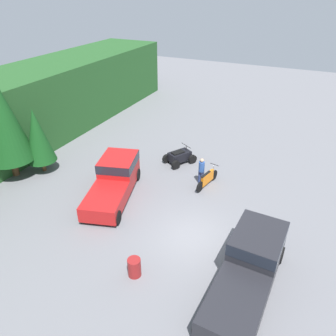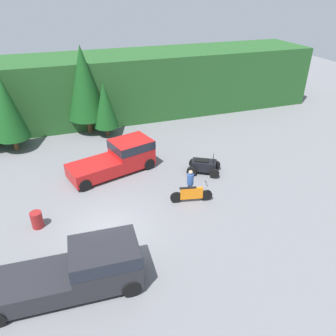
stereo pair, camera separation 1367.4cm
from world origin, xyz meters
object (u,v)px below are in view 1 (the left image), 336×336
at_px(pickup_truck_second, 251,263).
at_px(steel_barrel, 134,267).
at_px(rider_person, 201,170).
at_px(dirt_bike, 207,179).
at_px(quad_atv, 180,157).
at_px(pickup_truck_red, 115,178).

bearing_deg(pickup_truck_second, steel_barrel, 114.39).
xyz_separation_m(pickup_truck_second, rider_person, (6.46, 4.49, -0.05)).
bearing_deg(rider_person, steel_barrel, -177.38).
xyz_separation_m(dirt_bike, steel_barrel, (-8.14, 0.50, -0.04)).
xyz_separation_m(dirt_bike, rider_person, (0.09, 0.44, 0.47)).
height_order(quad_atv, rider_person, rider_person).
height_order(pickup_truck_second, rider_person, pickup_truck_second).
bearing_deg(pickup_truck_red, rider_person, -70.30).
relative_size(rider_person, steel_barrel, 2.00).
bearing_deg(steel_barrel, quad_atv, 12.36).
bearing_deg(dirt_bike, rider_person, 90.31).
bearing_deg(dirt_bike, pickup_truck_second, -135.74).
height_order(pickup_truck_second, dirt_bike, pickup_truck_second).
bearing_deg(quad_atv, pickup_truck_red, -171.99).
bearing_deg(pickup_truck_red, steel_barrel, -156.28).
bearing_deg(dirt_bike, quad_atv, 65.63).
xyz_separation_m(rider_person, steel_barrel, (-8.23, 0.06, -0.51)).
distance_m(pickup_truck_red, quad_atv, 5.43).
height_order(pickup_truck_second, steel_barrel, pickup_truck_second).
relative_size(pickup_truck_red, quad_atv, 2.38).
distance_m(pickup_truck_red, dirt_bike, 5.66).
height_order(dirt_bike, steel_barrel, dirt_bike).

